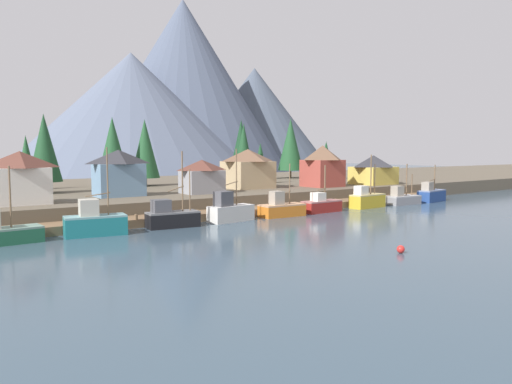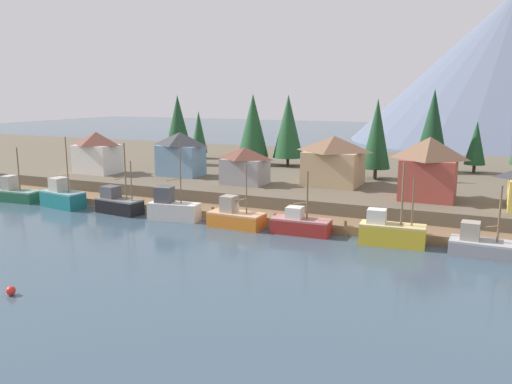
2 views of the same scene
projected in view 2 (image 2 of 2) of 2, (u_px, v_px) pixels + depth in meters
name	position (u px, v px, depth m)	size (l,w,h in m)	color
ground_plane	(301.00, 197.00, 77.44)	(400.00, 400.00, 1.00)	#384C5B
dock	(250.00, 216.00, 61.15)	(80.00, 4.00, 1.60)	brown
shoreline_bank	(325.00, 174.00, 87.83)	(400.00, 56.00, 2.50)	brown
fishing_boat_green	(17.00, 193.00, 71.64)	(6.42, 3.01, 7.53)	#1E5B3D
fishing_boat_teal	(62.00, 197.00, 67.89)	(6.57, 3.50, 9.33)	#196B70
fishing_boat_black	(118.00, 203.00, 64.48)	(6.26, 3.05, 8.90)	black
fishing_boat_white	(173.00, 208.00, 61.14)	(6.31, 3.01, 9.20)	silver
fishing_boat_orange	(235.00, 217.00, 57.83)	(6.37, 3.00, 7.18)	#CC6B1E
fishing_boat_red	(300.00, 224.00, 54.97)	(6.33, 2.52, 6.82)	maroon
fishing_boat_yellow	(391.00, 232.00, 50.91)	(6.41, 2.81, 8.30)	gold
fishing_boat_grey	(483.00, 246.00, 47.47)	(6.33, 2.95, 6.71)	gray
house_white	(97.00, 152.00, 80.23)	(6.57, 4.89, 6.41)	silver
house_red	(429.00, 168.00, 60.10)	(6.39, 5.81, 7.34)	#9E4238
house_tan	(334.00, 160.00, 69.71)	(7.59, 6.95, 6.67)	tan
house_blue	(181.00, 154.00, 77.65)	(6.83, 4.39, 6.57)	#6689A8
house_grey	(245.00, 165.00, 70.72)	(6.11, 4.52, 5.05)	gray
conifer_mid_left	(288.00, 126.00, 87.44)	(5.19, 5.19, 12.06)	#4C3823
conifer_mid_right	(253.00, 125.00, 89.26)	(5.39, 5.39, 12.19)	#4C3823
conifer_back_left	(199.00, 132.00, 98.26)	(3.20, 3.20, 8.95)	#4C3823
conifer_back_right	(377.00, 134.00, 74.09)	(4.09, 4.09, 11.54)	#4C3823
conifer_centre	(476.00, 143.00, 80.35)	(3.19, 3.19, 8.08)	#4C3823
conifer_far_left	(178.00, 125.00, 89.77)	(4.92, 4.92, 11.96)	#4C3823
conifer_far_right	(433.00, 125.00, 80.79)	(4.87, 4.87, 12.97)	#4C3823
channel_buoy	(11.00, 291.00, 38.34)	(0.70, 0.70, 0.70)	red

